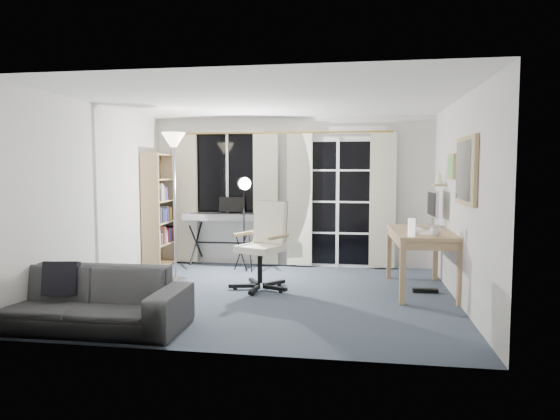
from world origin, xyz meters
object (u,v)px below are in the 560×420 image
Objects in this scene: mug at (436,230)px; sofa at (83,288)px; bookshelf at (158,213)px; keyboard_piano at (230,218)px; desk at (421,238)px; office_chair at (266,237)px; monitor at (433,205)px; studio_light at (244,194)px; torchiere_lamp at (174,162)px.

mug reaches higher than sofa.
bookshelf is 1.25× the size of keyboard_piano.
sofa is (-3.47, -2.08, -0.29)m from desk.
office_chair is at bearing -179.24° from desk.
sofa is at bearing -148.29° from monitor.
mug is 3.93m from sofa.
sofa reaches higher than desk.
studio_light reaches higher than keyboard_piano.
bookshelf is 1.17m from keyboard_piano.
office_chair is 2.15m from mug.
keyboard_piano is 11.32× the size of mug.
torchiere_lamp is at bearing 85.69° from sofa.
sofa is (-0.64, -3.25, -0.40)m from keyboard_piano.
desk is at bearing 30.69° from sofa.
torchiere_lamp is (0.68, -1.04, 0.80)m from bookshelf.
desk is at bearing 27.74° from office_chair.
studio_light is at bearing -10.79° from bookshelf.
desk is 11.65× the size of mug.
office_chair is 2.46m from sofa.
office_chair reaches higher than sofa.
keyboard_piano is 0.61m from studio_light.
keyboard_piano reaches higher than mug.
mug reaches higher than desk.
studio_light is at bearing 71.40° from sofa.
monitor reaches higher than mug.
keyboard_piano is 0.97× the size of desk.
keyboard_piano is 3.33m from sofa.
mug is at bearing -21.80° from bookshelf.
torchiere_lamp is 1.38× the size of desk.
monitor is (3.03, -0.71, 0.29)m from keyboard_piano.
bookshelf reaches higher than desk.
bookshelf is 1.48m from torchiere_lamp.
sofa is (-1.47, -1.95, -0.28)m from office_chair.
bookshelf is 1.23× the size of studio_light.
studio_light is 1.29× the size of office_chair.
keyboard_piano reaches higher than desk.
mug is at bearing -81.58° from desk.
keyboard_piano is at bearing 150.46° from mug.
sofa is at bearing -94.06° from torchiere_lamp.
office_chair is at bearing -7.50° from torchiere_lamp.
office_chair reaches higher than keyboard_piano.
torchiere_lamp reaches higher than bookshelf.
sofa is at bearing -102.81° from office_chair.
office_chair is 2.01m from desk.
monitor is (2.20, 0.58, 0.41)m from office_chair.
bookshelf is 1.55m from studio_light.
studio_light reaches higher than mug.
torchiere_lamp is 3.46m from desk.
bookshelf is at bearing 147.49° from studio_light.
keyboard_piano is at bearing 66.42° from torchiere_lamp.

